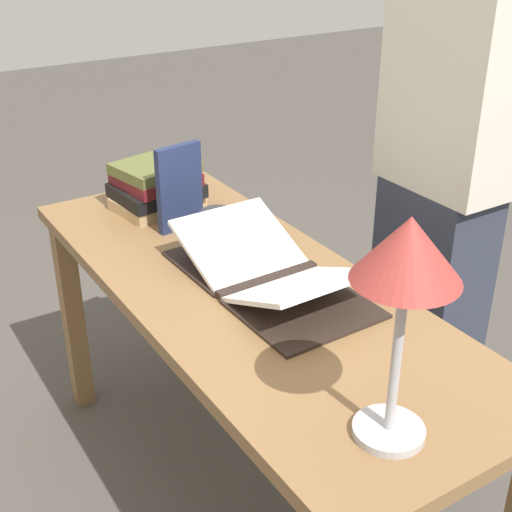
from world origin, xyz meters
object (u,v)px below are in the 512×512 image
(open_book, at_px, (268,272))
(book_stack_tall, at_px, (156,186))
(book_standing_upright, at_px, (179,188))
(reading_lamp, at_px, (407,266))
(person_reader, at_px, (443,172))
(coffee_mug, at_px, (218,226))

(open_book, height_order, book_stack_tall, book_stack_tall)
(book_standing_upright, bearing_deg, open_book, 175.14)
(book_stack_tall, bearing_deg, reading_lamp, 175.47)
(open_book, height_order, reading_lamp, reading_lamp)
(book_standing_upright, xyz_separation_m, person_reader, (-0.40, -0.61, 0.05))
(book_stack_tall, distance_m, coffee_mug, 0.30)
(book_standing_upright, height_order, coffee_mug, book_standing_upright)
(book_standing_upright, height_order, person_reader, person_reader)
(person_reader, bearing_deg, reading_lamp, -50.26)
(open_book, height_order, coffee_mug, open_book)
(reading_lamp, xyz_separation_m, coffee_mug, (0.84, -0.13, -0.29))
(book_standing_upright, bearing_deg, reading_lamp, 165.85)
(person_reader, bearing_deg, coffee_mug, -115.68)
(book_standing_upright, bearing_deg, person_reader, -132.49)
(book_stack_tall, bearing_deg, coffee_mug, -172.05)
(book_standing_upright, xyz_separation_m, reading_lamp, (-0.98, 0.09, 0.22))
(open_book, bearing_deg, coffee_mug, -4.51)
(book_stack_tall, xyz_separation_m, book_standing_upright, (-0.17, 0.01, 0.05))
(book_stack_tall, relative_size, book_standing_upright, 1.09)
(book_stack_tall, height_order, reading_lamp, reading_lamp)
(book_stack_tall, height_order, person_reader, person_reader)
(open_book, height_order, book_standing_upright, book_standing_upright)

